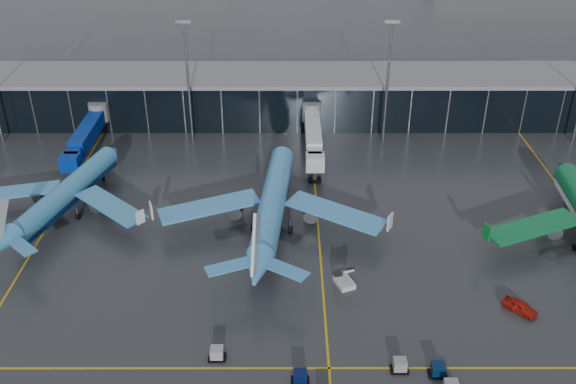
{
  "coord_description": "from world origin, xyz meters",
  "views": [
    {
      "loc": [
        4.93,
        -72.38,
        57.92
      ],
      "look_at": [
        5.0,
        18.0,
        6.0
      ],
      "focal_mm": 40.0,
      "sensor_mm": 36.0,
      "label": 1
    }
  ],
  "objects_px": {
    "airliner_klm_near": "(273,188)",
    "service_van_red": "(520,307)",
    "airliner_arkefly": "(65,181)",
    "mobile_airstair": "(344,281)"
  },
  "relations": [
    {
      "from": "airliner_klm_near",
      "to": "service_van_red",
      "type": "xyz_separation_m",
      "value": [
        34.13,
        -22.18,
        -6.02
      ]
    },
    {
      "from": "airliner_klm_near",
      "to": "service_van_red",
      "type": "relative_size",
      "value": 9.28
    },
    {
      "from": "airliner_arkefly",
      "to": "airliner_klm_near",
      "type": "height_order",
      "value": "airliner_klm_near"
    },
    {
      "from": "airliner_arkefly",
      "to": "service_van_red",
      "type": "relative_size",
      "value": 8.1
    },
    {
      "from": "airliner_klm_near",
      "to": "mobile_airstair",
      "type": "bearing_deg",
      "value": -51.88
    },
    {
      "from": "airliner_arkefly",
      "to": "service_van_red",
      "type": "height_order",
      "value": "airliner_arkefly"
    },
    {
      "from": "airliner_arkefly",
      "to": "mobile_airstair",
      "type": "relative_size",
      "value": 10.27
    },
    {
      "from": "airliner_arkefly",
      "to": "mobile_airstair",
      "type": "height_order",
      "value": "airliner_arkefly"
    },
    {
      "from": "airliner_klm_near",
      "to": "mobile_airstair",
      "type": "xyz_separation_m",
      "value": [
        10.6,
        -16.35,
        -6.07
      ]
    },
    {
      "from": "airliner_klm_near",
      "to": "service_van_red",
      "type": "height_order",
      "value": "airliner_klm_near"
    }
  ]
}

